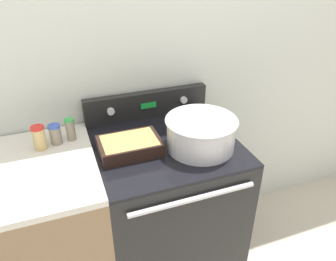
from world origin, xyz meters
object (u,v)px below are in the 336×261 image
Objects in this scene: casserole_dish at (130,145)px; spice_jar_green_cap at (70,129)px; spice_jar_blue_cap at (55,134)px; spice_jar_red_cap at (39,138)px; ladle at (221,119)px; mixing_bowl at (201,132)px.

spice_jar_green_cap reaches higher than casserole_dish.
spice_jar_red_cap reaches higher than spice_jar_blue_cap.
spice_jar_green_cap is 1.13× the size of spice_jar_blue_cap.
casserole_dish is at bearing -29.64° from spice_jar_blue_cap.
spice_jar_blue_cap reaches higher than casserole_dish.
spice_jar_blue_cap reaches higher than ladle.
mixing_bowl is 0.66m from spice_jar_green_cap.
mixing_bowl is 2.91× the size of spice_jar_red_cap.
spice_jar_green_cap is 0.15m from spice_jar_red_cap.
ladle is at bearing -8.76° from spice_jar_green_cap.
spice_jar_green_cap is 0.08m from spice_jar_blue_cap.
spice_jar_green_cap is at bearing 154.69° from mixing_bowl.
mixing_bowl is 0.72m from spice_jar_blue_cap.
spice_jar_green_cap is (-0.79, 0.12, 0.03)m from ladle.
ladle is 0.80m from spice_jar_green_cap.
ladle is (0.54, 0.08, 0.00)m from casserole_dish.
spice_jar_blue_cap is (-0.67, 0.27, -0.02)m from mixing_bowl.
ladle is at bearing 38.80° from mixing_bowl.
spice_jar_blue_cap is at bearing 17.81° from spice_jar_red_cap.
casserole_dish is 2.87× the size of spice_jar_blue_cap.
spice_jar_blue_cap is at bearing -169.71° from spice_jar_green_cap.
spice_jar_red_cap is at bearing -165.87° from spice_jar_green_cap.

